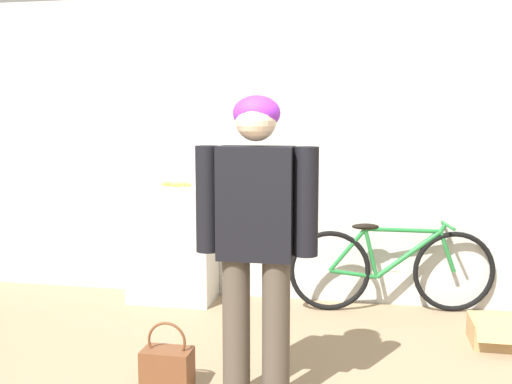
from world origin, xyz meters
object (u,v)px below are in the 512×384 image
Objects in this scene: person at (256,228)px; handbag at (167,367)px; banana at (176,184)px; cardboard_box at (497,332)px; bicycle at (391,268)px.

person is 1.02m from handbag.
banana is (-1.03, 1.74, 0.02)m from person.
banana reaches higher than cardboard_box.
handbag is at bearing -152.17° from cardboard_box.
person is 2.02m from banana.
banana is 0.70× the size of cardboard_box.
banana is at bearing 166.64° from cardboard_box.
person is at bearing -6.33° from handbag.
person reaches higher than banana.
cardboard_box is (2.53, -0.60, -0.92)m from banana.
person is 2.09m from cardboard_box.
person is 2.01m from bicycle.
banana reaches higher than handbag.
handbag is at bearing -137.47° from bicycle.
handbag is (0.49, -1.68, -0.88)m from banana.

